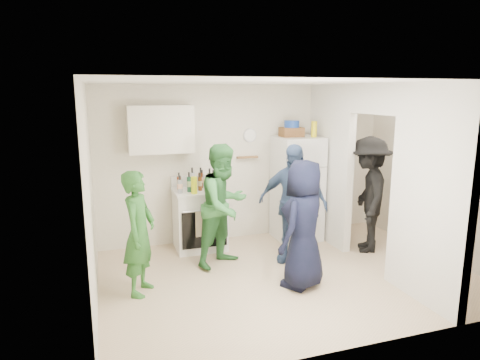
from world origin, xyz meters
name	(u,v)px	position (x,y,z in m)	size (l,w,h in m)	color
floor	(288,275)	(0.00, 0.00, 0.00)	(4.80, 4.80, 0.00)	#CEB591
wall_back	(246,163)	(0.00, 1.70, 1.25)	(4.80, 4.80, 0.00)	silver
wall_front	(370,221)	(0.00, -1.70, 1.25)	(4.80, 4.80, 0.00)	silver
wall_left	(90,198)	(-2.40, 0.00, 1.25)	(3.40, 3.40, 0.00)	silver
wall_right	(442,172)	(2.40, 0.00, 1.25)	(3.40, 3.40, 0.00)	silver
ceiling	(292,82)	(0.00, 0.00, 2.50)	(4.80, 4.80, 0.00)	white
partition_pier_back	(330,165)	(1.20, 1.10, 1.25)	(0.12, 1.20, 2.50)	silver
partition_pier_front	(430,196)	(1.20, -1.10, 1.25)	(0.12, 1.20, 2.50)	silver
partition_header	(376,99)	(1.20, 0.00, 2.30)	(0.12, 1.00, 0.40)	silver
stove	(200,219)	(-0.88, 1.37, 0.47)	(0.78, 0.65, 0.93)	white
upper_cabinet	(161,129)	(-1.40, 1.52, 1.85)	(0.95, 0.34, 0.70)	silver
fridge	(297,188)	(0.75, 1.34, 0.84)	(0.69, 0.67, 1.69)	silver
wicker_basket	(291,132)	(0.65, 1.39, 1.76)	(0.35, 0.25, 0.15)	brown
blue_bowl	(292,124)	(0.65, 1.39, 1.89)	(0.24, 0.24, 0.11)	navy
yellow_cup_stack_top	(314,129)	(0.97, 1.24, 1.81)	(0.09, 0.09, 0.25)	yellow
wall_clock	(250,135)	(0.05, 1.68, 1.70)	(0.22, 0.22, 0.03)	white
spice_shelf	(247,157)	(0.00, 1.65, 1.35)	(0.35, 0.08, 0.03)	olive
nook_window	(433,143)	(2.38, 0.20, 1.65)	(0.03, 0.70, 0.80)	black
nook_window_frame	(433,143)	(2.36, 0.20, 1.65)	(0.04, 0.76, 0.86)	white
nook_valance	(433,119)	(2.34, 0.20, 2.00)	(0.04, 0.82, 0.18)	white
yellow_cup_stack_stove	(194,185)	(-1.00, 1.15, 1.06)	(0.09, 0.09, 0.25)	#E0EE14
red_cup	(216,188)	(-0.66, 1.17, 0.99)	(0.09, 0.09, 0.12)	#AC2A0B
person_green_left	(139,233)	(-1.89, 0.12, 0.75)	(0.55, 0.36, 1.50)	#32712D
person_green_center	(224,205)	(-0.69, 0.65, 0.85)	(0.83, 0.65, 1.71)	#38803D
person_denim	(292,204)	(0.26, 0.46, 0.85)	(0.99, 0.41, 1.69)	#3B4D81
person_navy	(303,224)	(0.04, -0.32, 0.80)	(0.78, 0.51, 1.60)	black
person_nook	(368,195)	(1.53, 0.50, 0.87)	(1.13, 0.65, 1.75)	black
bottle_a	(179,181)	(-1.15, 1.50, 1.06)	(0.07, 0.07, 0.26)	maroon
bottle_b	(189,182)	(-1.04, 1.29, 1.08)	(0.06, 0.06, 0.30)	#1C5636
bottle_c	(192,178)	(-0.95, 1.50, 1.09)	(0.07, 0.07, 0.32)	silver
bottle_d	(200,181)	(-0.87, 1.32, 1.07)	(0.06, 0.06, 0.28)	#5C2D10
bottle_e	(202,179)	(-0.78, 1.54, 1.07)	(0.07, 0.07, 0.27)	#A7B2B9
bottle_f	(210,179)	(-0.70, 1.39, 1.09)	(0.07, 0.07, 0.32)	#153613
bottle_g	(213,178)	(-0.61, 1.51, 1.06)	(0.08, 0.08, 0.27)	olive
bottle_h	(180,184)	(-1.19, 1.24, 1.06)	(0.07, 0.07, 0.27)	#93949D
bottle_i	(201,178)	(-0.82, 1.48, 1.09)	(0.07, 0.07, 0.32)	#56240E
bottle_j	(220,181)	(-0.57, 1.25, 1.07)	(0.08, 0.08, 0.27)	#1F5C38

